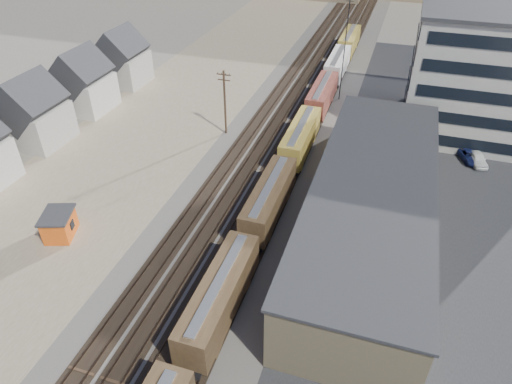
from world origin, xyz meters
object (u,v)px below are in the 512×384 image
(utility_pole_north, at_px, (225,101))
(freight_train, at_px, (286,165))
(maintenance_shed, at_px, (59,225))
(parked_car_blue, at_px, (469,156))

(utility_pole_north, bearing_deg, freight_train, -40.28)
(utility_pole_north, relative_size, maintenance_shed, 2.06)
(utility_pole_north, xyz_separation_m, parked_car_blue, (35.28, 3.06, -4.63))
(freight_train, xyz_separation_m, maintenance_shed, (-21.10, -17.70, -1.27))
(parked_car_blue, bearing_deg, freight_train, -172.81)
(maintenance_shed, distance_m, parked_car_blue, 54.01)
(freight_train, bearing_deg, parked_car_blue, 30.41)
(maintenance_shed, bearing_deg, parked_car_blue, 35.28)
(utility_pole_north, distance_m, maintenance_shed, 29.71)
(freight_train, relative_size, utility_pole_north, 11.97)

